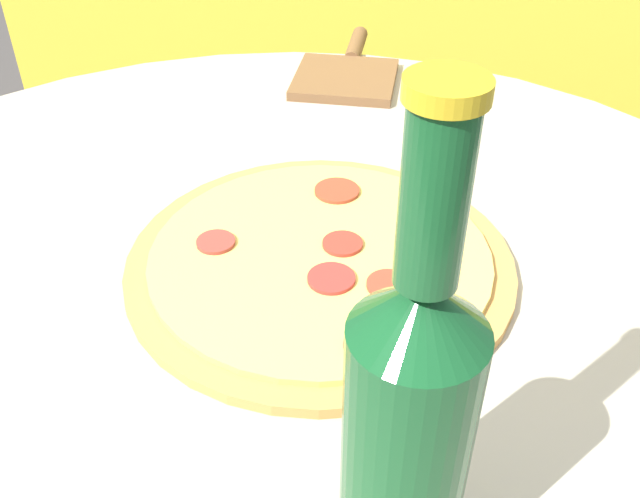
{
  "coord_description": "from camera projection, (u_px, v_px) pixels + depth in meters",
  "views": [
    {
      "loc": [
        0.13,
        -0.43,
        1.11
      ],
      "look_at": [
        0.03,
        0.05,
        0.74
      ],
      "focal_mm": 40.0,
      "sensor_mm": 36.0,
      "label": 1
    }
  ],
  "objects": [
    {
      "name": "table",
      "position": [
        279.0,
        426.0,
        0.69
      ],
      "size": [
        1.08,
        1.08,
        0.72
      ],
      "color": "#B2A893",
      "rests_on": "ground_plane"
    },
    {
      "name": "pizza_paddle",
      "position": [
        347.0,
        72.0,
        0.95
      ],
      "size": [
        0.13,
        0.23,
        0.02
      ],
      "rotation": [
        0.0,
        0.0,
        1.61
      ],
      "color": "brown",
      "rests_on": "table"
    },
    {
      "name": "beer_bottle",
      "position": [
        408.0,
        426.0,
        0.35
      ],
      "size": [
        0.06,
        0.06,
        0.29
      ],
      "color": "#144C23",
      "rests_on": "table"
    },
    {
      "name": "pizza",
      "position": [
        320.0,
        260.0,
        0.62
      ],
      "size": [
        0.34,
        0.34,
        0.02
      ],
      "color": "#C68E47",
      "rests_on": "table"
    }
  ]
}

